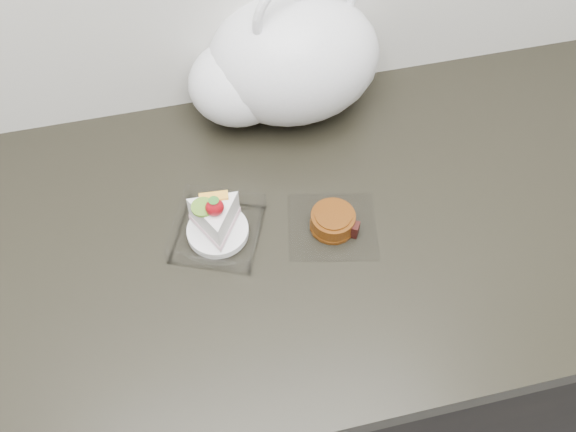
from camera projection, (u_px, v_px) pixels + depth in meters
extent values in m
cube|color=black|center=(252.00, 358.00, 1.38)|extent=(2.00, 0.60, 0.86)
cube|color=black|center=(239.00, 245.00, 1.01)|extent=(2.04, 0.64, 0.04)
cube|color=white|center=(218.00, 234.00, 1.00)|extent=(0.17, 0.17, 0.00)
cylinder|color=white|center=(218.00, 231.00, 0.99)|extent=(0.09, 0.09, 0.01)
ellipsoid|color=red|center=(215.00, 207.00, 0.92)|extent=(0.03, 0.02, 0.03)
cone|color=#2D7223|center=(214.00, 202.00, 0.91)|extent=(0.02, 0.02, 0.01)
cylinder|color=olive|center=(203.00, 207.00, 0.94)|extent=(0.03, 0.03, 0.00)
cube|color=#FDAC2F|center=(214.00, 197.00, 0.95)|extent=(0.04, 0.02, 0.00)
cube|color=white|center=(332.00, 226.00, 1.01)|extent=(0.16, 0.16, 0.00)
cylinder|color=brown|center=(333.00, 221.00, 0.99)|extent=(0.07, 0.07, 0.03)
cylinder|color=brown|center=(332.00, 225.00, 1.00)|extent=(0.07, 0.07, 0.01)
cylinder|color=brown|center=(333.00, 215.00, 0.98)|extent=(0.06, 0.06, 0.00)
cube|color=black|center=(353.00, 229.00, 0.99)|extent=(0.03, 0.02, 0.02)
ellipsoid|color=white|center=(294.00, 59.00, 1.07)|extent=(0.35, 0.30, 0.22)
ellipsoid|color=white|center=(239.00, 83.00, 1.07)|extent=(0.21, 0.20, 0.14)
torus|color=white|center=(283.00, 13.00, 0.98)|extent=(0.11, 0.07, 0.12)
torus|color=white|center=(325.00, 0.00, 1.01)|extent=(0.11, 0.03, 0.11)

